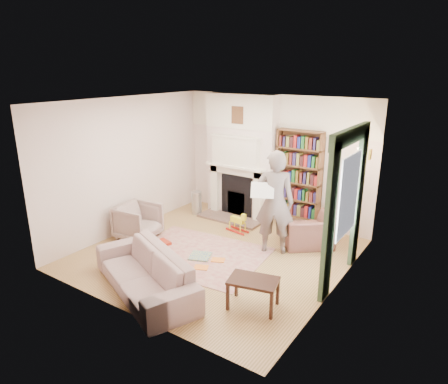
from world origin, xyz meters
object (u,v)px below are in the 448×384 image
Objects in this scene: bookcase at (299,174)px; paraffin_heater at (197,203)px; sofa at (145,272)px; rocking_horse at (237,222)px; man_reading at (274,202)px; armchair_left at (138,222)px; armchair_reading at (308,231)px; coffee_table at (253,293)px.

bookcase reaches higher than paraffin_heater.
bookcase reaches higher than sofa.
rocking_horse is (-0.07, 2.79, -0.11)m from sofa.
sofa is (-0.82, -3.81, -0.85)m from bookcase.
bookcase is at bearing 100.97° from sofa.
paraffin_heater is at bearing -42.51° from man_reading.
armchair_left is 2.06m from rocking_horse.
armchair_reading is 0.50× the size of man_reading.
sofa is (-1.44, -2.98, 0.01)m from armchair_reading.
man_reading is (-0.45, -0.60, 0.66)m from armchair_reading.
coffee_table is 1.27× the size of paraffin_heater.
armchair_left is at bearing -3.50° from man_reading.
sofa is (1.58, -1.39, -0.03)m from armchair_left.
man_reading is 2.67m from paraffin_heater.
armchair_reading is 1.52m from rocking_horse.
armchair_left reaches higher than armchair_reading.
armchair_reading is at bearing 87.30° from sofa.
armchair_reading reaches higher than paraffin_heater.
paraffin_heater is at bearing 137.73° from sofa.
armchair_reading is 3.40m from armchair_left.
coffee_table is 4.03m from paraffin_heater.
sofa reaches higher than armchair_reading.
sofa is 3.19× the size of coffee_table.
bookcase is at bearing -107.65° from man_reading.
sofa is 1.70m from coffee_table.
coffee_table is (0.62, -1.82, -0.75)m from man_reading.
man_reading is 3.56× the size of paraffin_heater.
coffee_table is (3.18, -0.83, -0.13)m from armchair_left.
rocking_horse is at bearing -131.05° from bookcase.
armchair_left is (-2.39, -2.41, -0.82)m from bookcase.
armchair_reading is 3.31m from sofa.
armchair_reading is 1.39× the size of coffee_table.
rocking_horse is at bearing -53.34° from armchair_left.
paraffin_heater reaches higher than coffee_table.
armchair_left is 0.40× the size of man_reading.
rocking_horse is at bearing -45.82° from man_reading.
armchair_reading is at bearing -68.43° from armchair_left.
paraffin_heater is 1.44m from rocking_horse.
bookcase is at bearing 89.93° from coffee_table.
armchair_left is at bearing -93.84° from paraffin_heater.
armchair_reading is 1.00m from man_reading.
man_reading is 2.80× the size of coffee_table.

